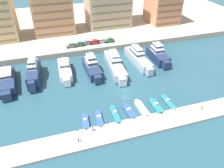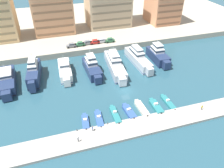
# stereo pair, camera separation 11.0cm
# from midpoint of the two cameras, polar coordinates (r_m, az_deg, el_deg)

# --- Properties ---
(ground_plane) EXTENTS (400.00, 400.00, 0.00)m
(ground_plane) POSITION_cam_midpoint_polar(r_m,az_deg,el_deg) (69.58, 3.61, -1.85)
(ground_plane) COLOR #285160
(quay_promenade) EXTENTS (180.00, 70.00, 2.39)m
(quay_promenade) POSITION_cam_midpoint_polar(r_m,az_deg,el_deg) (123.71, -6.97, 15.62)
(quay_promenade) COLOR #ADA38E
(quay_promenade) RESTS_ON ground
(pier_dock) EXTENTS (120.00, 6.34, 0.75)m
(pier_dock) POSITION_cam_midpoint_polar(r_m,az_deg,el_deg) (58.45, 9.12, -10.46)
(pier_dock) COLOR #A8A399
(pier_dock) RESTS_ON ground
(yacht_navy_far_left) EXTENTS (6.00, 18.65, 6.38)m
(yacht_navy_far_left) POSITION_cam_midpoint_polar(r_m,az_deg,el_deg) (78.79, -25.83, 0.80)
(yacht_navy_far_left) COLOR navy
(yacht_navy_far_left) RESTS_ON ground
(yacht_navy_left) EXTENTS (5.03, 16.97, 8.90)m
(yacht_navy_left) POSITION_cam_midpoint_polar(r_m,az_deg,el_deg) (78.14, -19.78, 2.83)
(yacht_navy_left) COLOR navy
(yacht_navy_left) RESTS_ON ground
(yacht_white_mid_left) EXTENTS (4.58, 16.04, 6.54)m
(yacht_white_mid_left) POSITION_cam_midpoint_polar(r_m,az_deg,el_deg) (78.22, -12.25, 3.59)
(yacht_white_mid_left) COLOR white
(yacht_white_mid_left) RESTS_ON ground
(yacht_navy_center_left) EXTENTS (4.74, 16.10, 8.18)m
(yacht_navy_center_left) POSITION_cam_midpoint_polar(r_m,az_deg,el_deg) (77.73, -5.29, 4.39)
(yacht_navy_center_left) COLOR navy
(yacht_navy_center_left) RESTS_ON ground
(yacht_silver_center) EXTENTS (5.93, 22.28, 7.89)m
(yacht_silver_center) POSITION_cam_midpoint_polar(r_m,az_deg,el_deg) (79.36, 0.73, 5.20)
(yacht_silver_center) COLOR silver
(yacht_silver_center) RESTS_ON ground
(yacht_silver_center_right) EXTENTS (4.89, 20.06, 7.96)m
(yacht_silver_center_right) POSITION_cam_midpoint_polar(r_m,az_deg,el_deg) (83.95, 6.77, 6.74)
(yacht_silver_center_right) COLOR silver
(yacht_silver_center_right) RESTS_ON ground
(yacht_navy_mid_right) EXTENTS (4.93, 15.59, 8.24)m
(yacht_navy_mid_right) POSITION_cam_midpoint_polar(r_m,az_deg,el_deg) (87.30, 11.88, 7.43)
(yacht_navy_mid_right) COLOR navy
(yacht_navy_mid_right) RESTS_ON ground
(motorboat_blue_far_left) EXTENTS (2.26, 6.30, 1.35)m
(motorboat_blue_far_left) POSITION_cam_midpoint_polar(r_m,az_deg,el_deg) (58.76, -7.00, -9.80)
(motorboat_blue_far_left) COLOR #33569E
(motorboat_blue_far_left) RESTS_ON ground
(motorboat_blue_left) EXTENTS (2.28, 7.15, 1.29)m
(motorboat_blue_left) POSITION_cam_midpoint_polar(r_m,az_deg,el_deg) (59.34, -3.45, -9.07)
(motorboat_blue_left) COLOR #33569E
(motorboat_blue_left) RESTS_ON ground
(motorboat_teal_mid_left) EXTENTS (1.87, 7.69, 1.61)m
(motorboat_teal_mid_left) POSITION_cam_midpoint_polar(r_m,az_deg,el_deg) (60.21, 0.79, -8.05)
(motorboat_teal_mid_left) COLOR teal
(motorboat_teal_mid_left) RESTS_ON ground
(motorboat_blue_center_left) EXTENTS (2.48, 6.80, 1.45)m
(motorboat_blue_center_left) POSITION_cam_midpoint_polar(r_m,az_deg,el_deg) (61.40, 4.44, -7.19)
(motorboat_blue_center_left) COLOR #33569E
(motorboat_blue_center_left) RESTS_ON ground
(motorboat_cream_center) EXTENTS (2.11, 7.63, 1.45)m
(motorboat_cream_center) POSITION_cam_midpoint_polar(r_m,az_deg,el_deg) (62.80, 7.72, -6.32)
(motorboat_cream_center) COLOR beige
(motorboat_cream_center) RESTS_ON ground
(motorboat_teal_center_right) EXTENTS (2.13, 7.09, 1.65)m
(motorboat_teal_center_right) POSITION_cam_midpoint_polar(r_m,az_deg,el_deg) (63.99, 11.36, -5.77)
(motorboat_teal_center_right) COLOR teal
(motorboat_teal_center_right) RESTS_ON ground
(motorboat_teal_mid_right) EXTENTS (1.82, 7.80, 1.29)m
(motorboat_teal_mid_right) POSITION_cam_midpoint_polar(r_m,az_deg,el_deg) (66.45, 14.41, -4.69)
(motorboat_teal_mid_right) COLOR teal
(motorboat_teal_mid_right) RESTS_ON ground
(car_grey_far_left) EXTENTS (4.10, 1.93, 1.80)m
(car_grey_far_left) POSITION_cam_midpoint_polar(r_m,az_deg,el_deg) (92.66, -10.65, 9.95)
(car_grey_far_left) COLOR slate
(car_grey_far_left) RESTS_ON quay_promenade
(car_green_left) EXTENTS (4.16, 2.04, 1.80)m
(car_green_left) POSITION_cam_midpoint_polar(r_m,az_deg,el_deg) (93.19, -8.46, 10.33)
(car_green_left) COLOR #2D6642
(car_green_left) RESTS_ON quay_promenade
(car_grey_mid_left) EXTENTS (4.16, 2.03, 1.80)m
(car_grey_mid_left) POSITION_cam_midpoint_polar(r_m,az_deg,el_deg) (94.13, -6.58, 10.74)
(car_grey_mid_left) COLOR slate
(car_grey_mid_left) RESTS_ON quay_promenade
(car_red_center_left) EXTENTS (4.13, 1.98, 1.80)m
(car_red_center_left) POSITION_cam_midpoint_polar(r_m,az_deg,el_deg) (94.54, -4.57, 10.97)
(car_red_center_left) COLOR red
(car_red_center_left) RESTS_ON quay_promenade
(car_silver_center) EXTENTS (4.20, 2.13, 1.80)m
(car_silver_center) POSITION_cam_midpoint_polar(r_m,az_deg,el_deg) (95.31, -2.84, 11.24)
(car_silver_center) COLOR #B7BCC1
(car_silver_center) RESTS_ON quay_promenade
(car_green_center_right) EXTENTS (4.11, 1.93, 1.80)m
(car_green_center_right) POSITION_cam_midpoint_polar(r_m,az_deg,el_deg) (95.81, -0.62, 11.41)
(car_green_center_right) COLOR #2D6642
(car_green_center_right) RESTS_ON quay_promenade
(apartment_block_left) EXTENTS (18.12, 13.02, 25.06)m
(apartment_block_left) POSITION_cam_midpoint_polar(r_m,az_deg,el_deg) (106.81, -15.55, 18.76)
(apartment_block_left) COLOR tan
(apartment_block_left) RESTS_ON quay_promenade
(apartment_block_center_left) EXTENTS (14.32, 15.92, 23.48)m
(apartment_block_center_left) POSITION_cam_midpoint_polar(r_m,az_deg,el_deg) (120.93, 13.17, 20.51)
(apartment_block_center_left) COLOR tan
(apartment_block_center_left) RESTS_ON quay_promenade
(pedestrian_near_edge) EXTENTS (0.60, 0.42, 1.70)m
(pedestrian_near_edge) POSITION_cam_midpoint_polar(r_m,az_deg,el_deg) (53.35, -8.91, -13.90)
(pedestrian_near_edge) COLOR #4C515B
(pedestrian_near_edge) RESTS_ON pier_dock
(pedestrian_mid_deck) EXTENTS (0.33, 0.61, 1.62)m
(pedestrian_mid_deck) POSITION_cam_midpoint_polar(r_m,az_deg,el_deg) (55.31, -5.18, -11.36)
(pedestrian_mid_deck) COLOR #4C515B
(pedestrian_mid_deck) RESTS_ON pier_dock
(pedestrian_far_side) EXTENTS (0.62, 0.31, 1.62)m
(pedestrian_far_side) POSITION_cam_midpoint_polar(r_m,az_deg,el_deg) (65.73, 22.41, -5.57)
(pedestrian_far_side) COLOR #7A6B56
(pedestrian_far_side) RESTS_ON pier_dock
(bollard_west) EXTENTS (0.20, 0.20, 0.61)m
(bollard_west) POSITION_cam_midpoint_polar(r_m,az_deg,el_deg) (56.17, -9.19, -11.79)
(bollard_west) COLOR #2D2D33
(bollard_west) RESTS_ON pier_dock
(bollard_west_mid) EXTENTS (0.20, 0.20, 0.61)m
(bollard_west_mid) POSITION_cam_midpoint_polar(r_m,az_deg,el_deg) (57.14, -1.22, -10.20)
(bollard_west_mid) COLOR #2D2D33
(bollard_west_mid) RESTS_ON pier_dock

